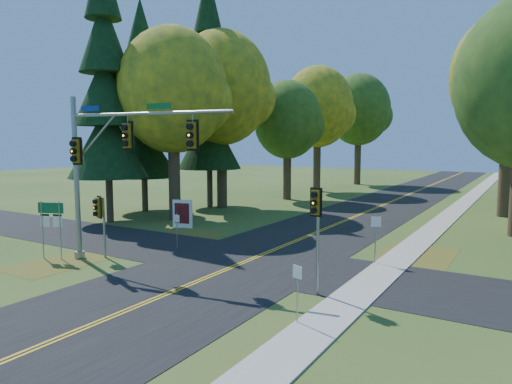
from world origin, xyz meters
The scene contains 27 objects.
ground centered at (0.00, 0.00, 0.00)m, with size 160.00×160.00×0.00m, color #2A4F1C.
road_main centered at (0.00, 0.00, 0.01)m, with size 8.00×160.00×0.02m, color black.
road_cross centered at (0.00, 2.00, 0.01)m, with size 60.00×6.00×0.02m, color black.
centerline_left centered at (-0.10, 0.00, 0.03)m, with size 0.10×160.00×0.01m, color gold.
centerline_right centered at (0.10, 0.00, 0.03)m, with size 0.10×160.00×0.01m, color gold.
sidewalk_east centered at (6.20, 0.00, 0.03)m, with size 1.60×160.00×0.06m, color #9E998E.
leaf_patch_w_near centered at (-6.50, 4.00, 0.01)m, with size 4.00×6.00×0.00m, color brown.
leaf_patch_e centered at (6.80, 6.00, 0.01)m, with size 3.50×8.00×0.00m, color brown.
leaf_patch_w_far centered at (-7.50, -3.00, 0.01)m, with size 3.00×5.00×0.00m, color brown.
tree_w_a centered at (-11.13, 9.38, 9.49)m, with size 8.00×8.00×14.15m.
tree_w_b centered at (-11.72, 16.29, 10.37)m, with size 8.60×8.60×15.38m.
tree_w_c centered at (-9.54, 24.47, 7.94)m, with size 6.80×6.80×11.91m.
tree_e_c centered at (9.88, 23.69, 10.66)m, with size 8.80×8.80×15.79m.
tree_w_d centered at (-10.13, 33.18, 9.78)m, with size 8.20×8.20×14.56m.
tree_e_d centered at (9.26, 32.87, 8.24)m, with size 7.00×7.00×12.32m.
tree_w_e centered at (-8.92, 44.09, 10.07)m, with size 8.40×8.40×14.97m.
pine_a centered at (-14.50, 6.00, 9.18)m, with size 5.60×5.60×19.48m.
pine_b centered at (-16.00, 11.00, 8.16)m, with size 5.60×5.60×17.31m.
pine_c centered at (-13.00, 16.00, 9.69)m, with size 5.60×5.60×20.56m.
traffic_mast centered at (-5.36, -1.71, 5.12)m, with size 8.69×1.93×7.97m.
east_signal_pole centered at (4.90, -1.05, 3.12)m, with size 0.48×0.55×4.12m.
ped_signal_pole centered at (-6.55, -1.46, 2.34)m, with size 0.48×0.58×3.14m.
route_sign_cluster centered at (-8.51, -2.80, 2.04)m, with size 1.27×0.53×2.90m.
info_kiosk centered at (-8.44, 6.94, 0.95)m, with size 1.37×0.54×1.90m.
reg_sign_e_north centered at (5.44, 4.67, 1.61)m, with size 0.43×0.19×2.36m.
reg_sign_e_south centered at (5.50, -3.79, 1.35)m, with size 0.37×0.14×1.97m.
reg_sign_w centered at (-4.60, 1.99, 1.34)m, with size 0.37×0.07×1.96m.
Camera 1 is at (11.70, -16.44, 5.79)m, focal length 32.00 mm.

